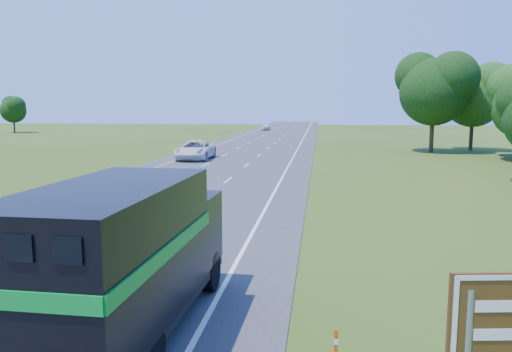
# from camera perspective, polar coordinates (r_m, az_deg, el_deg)

# --- Properties ---
(road) EXTENTS (15.00, 260.00, 0.04)m
(road) POSITION_cam_1_polar(r_m,az_deg,el_deg) (46.91, -2.75, 1.68)
(road) COLOR #38383A
(road) RESTS_ON ground
(lane_markings) EXTENTS (11.15, 260.00, 0.01)m
(lane_markings) POSITION_cam_1_polar(r_m,az_deg,el_deg) (46.90, -2.75, 1.71)
(lane_markings) COLOR yellow
(lane_markings) RESTS_ON road
(horse_truck) EXTENTS (2.72, 8.04, 3.53)m
(horse_truck) POSITION_cam_1_polar(r_m,az_deg,el_deg) (11.14, -14.75, -8.91)
(horse_truck) COLOR black
(horse_truck) RESTS_ON road
(white_suv) EXTENTS (3.17, 6.64, 1.83)m
(white_suv) POSITION_cam_1_polar(r_m,az_deg,el_deg) (48.87, -6.93, 2.98)
(white_suv) COLOR silver
(white_suv) RESTS_ON road
(far_car) EXTENTS (1.80, 4.26, 1.44)m
(far_car) POSITION_cam_1_polar(r_m,az_deg,el_deg) (109.77, 1.15, 5.63)
(far_car) COLOR silver
(far_car) RESTS_ON road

